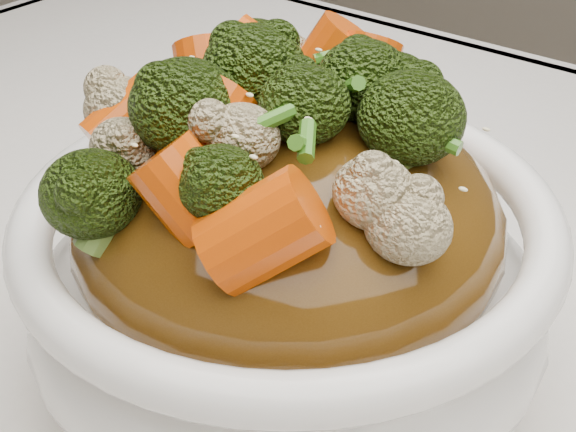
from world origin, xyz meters
The scene contains 8 objects.
tablecloth centered at (0.00, 0.00, 0.73)m, with size 1.20×0.80×0.04m, color white.
bowl centered at (-0.05, -0.03, 0.80)m, with size 0.24×0.24×0.09m, color white, non-canonical shape.
sauce_base centered at (-0.05, -0.03, 0.83)m, with size 0.19×0.19×0.10m, color #4D2F0D.
carrots centered at (-0.05, -0.03, 0.90)m, with size 0.19×0.19×0.06m, color #D34A06, non-canonical shape.
broccoli centered at (-0.05, -0.03, 0.90)m, with size 0.19×0.19×0.05m, color black, non-canonical shape.
cauliflower centered at (-0.05, -0.03, 0.89)m, with size 0.19×0.19×0.04m, color tan, non-canonical shape.
scallions centered at (-0.05, -0.03, 0.90)m, with size 0.14×0.14×0.02m, color #35701A, non-canonical shape.
sesame_seeds centered at (-0.05, -0.03, 0.90)m, with size 0.17×0.17×0.01m, color beige, non-canonical shape.
Camera 1 is at (0.13, -0.26, 1.03)m, focal length 50.00 mm.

